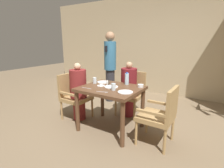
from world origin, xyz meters
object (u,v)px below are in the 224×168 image
Objects in this scene: plate_main_right at (103,82)px; diner_in_far_chair at (129,89)px; bowl_small at (140,86)px; water_bottle at (127,79)px; chair_left_side at (74,94)px; diner_in_left_chair at (79,91)px; teacup_with_saucer at (101,85)px; plate_main_left at (111,87)px; glass_tall_near at (95,80)px; standing_host at (110,65)px; glass_tall_mid at (113,87)px; chair_right_side at (161,113)px; plate_dessert_center at (125,92)px; chair_far_side at (132,91)px.

diner_in_far_chair is at bearing 54.66° from plate_main_right.
diner_in_far_chair is 11.24× the size of bowl_small.
bowl_small is at bearing -8.04° from water_bottle.
chair_left_side is 0.80× the size of diner_in_far_chair.
water_bottle reaches higher than chair_left_side.
diner_in_far_chair is at bearing 41.97° from diner_in_left_chair.
diner_in_far_chair is at bearing 73.58° from teacup_with_saucer.
diner_in_left_chair is 1.01m from diner_in_far_chair.
glass_tall_near reaches higher than plate_main_left.
diner_in_left_chair is at bearing -85.85° from standing_host.
glass_tall_mid is (1.02, -0.12, 0.33)m from chair_left_side.
bowl_small is at bearing 148.29° from chair_right_side.
chair_left_side reaches higher than glass_tall_mid.
plate_main_left is at bearing 158.09° from plate_dessert_center.
plate_main_right is at bearing -125.34° from diner_in_far_chair.
teacup_with_saucer is (0.69, -0.01, 0.29)m from chair_left_side.
chair_far_side is at bearing 76.24° from teacup_with_saucer.
plate_dessert_center is 0.51m from water_bottle.
diner_in_far_chair is 1.25× the size of chair_right_side.
chair_right_side is at bearing -1.13° from plate_main_left.
plate_main_right is at bearing 57.58° from glass_tall_near.
glass_tall_mid is at bearing -170.73° from chair_right_side.
diner_in_far_chair is 0.76m from glass_tall_near.
chair_far_side is 0.16m from diner_in_far_chair.
glass_tall_near reaches higher than plate_dessert_center.
teacup_with_saucer is (-1.09, -0.01, 0.29)m from chair_right_side.
water_bottle is 0.45m from glass_tall_mid.
standing_host is 1.18m from plate_main_right.
chair_far_side is 0.80× the size of diner_in_far_chair.
standing_host is at bearing 151.42° from chair_far_side.
chair_right_side is 4.06× the size of water_bottle.
teacup_with_saucer is at bearing 160.78° from glass_tall_mid.
bowl_small is at bearing 13.83° from diner_in_left_chair.
plate_main_left is at bearing -113.98° from water_bottle.
diner_in_far_chair is (0.75, 0.67, 0.00)m from diner_in_left_chair.
standing_host reaches higher than plate_main_left.
water_bottle is (-0.29, 0.04, 0.08)m from bowl_small.
diner_in_far_chair reaches higher than water_bottle.
glass_tall_near is (-0.09, -0.15, 0.05)m from plate_main_right.
chair_left_side is 1.35m from standing_host.
standing_host is 1.52m from plate_main_left.
glass_tall_mid is at bearing -7.93° from diner_in_left_chair.
chair_left_side is 0.16m from diner_in_left_chair.
chair_right_side reaches higher than bowl_small.
plate_main_left is (0.89, 0.02, 0.28)m from chair_left_side.
chair_right_side reaches higher than glass_tall_mid.
water_bottle reaches higher than plate_main_left.
chair_left_side is at bearing 180.00° from chair_right_side.
standing_host is 7.42× the size of plate_dessert_center.
chair_far_side is 0.90m from glass_tall_near.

